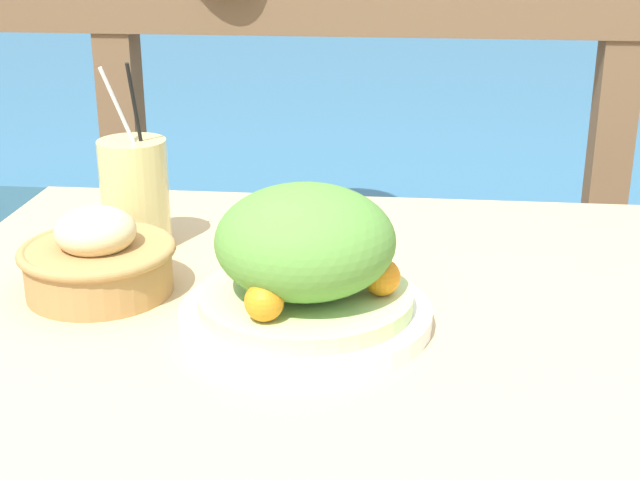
# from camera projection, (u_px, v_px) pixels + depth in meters

# --- Properties ---
(patio_table) EXTENTS (0.98, 0.85, 0.74)m
(patio_table) POSITION_uv_depth(u_px,v_px,m) (321.00, 393.00, 1.04)
(patio_table) COLOR tan
(patio_table) RESTS_ON ground_plane
(railing_fence) EXTENTS (2.80, 0.08, 1.05)m
(railing_fence) POSITION_uv_depth(u_px,v_px,m) (360.00, 147.00, 1.67)
(railing_fence) COLOR brown
(railing_fence) RESTS_ON ground_plane
(sea_backdrop) EXTENTS (12.00, 4.00, 0.49)m
(sea_backdrop) POSITION_uv_depth(u_px,v_px,m) (391.00, 119.00, 4.17)
(sea_backdrop) COLOR teal
(sea_backdrop) RESTS_ON ground_plane
(salad_plate) EXTENTS (0.27, 0.27, 0.15)m
(salad_plate) POSITION_uv_depth(u_px,v_px,m) (306.00, 266.00, 0.94)
(salad_plate) COLOR white
(salad_plate) RESTS_ON patio_table
(drink_glass) EXTENTS (0.09, 0.09, 0.25)m
(drink_glass) POSITION_uv_depth(u_px,v_px,m) (135.00, 194.00, 1.16)
(drink_glass) COLOR #DBCC7F
(drink_glass) RESTS_ON patio_table
(bread_basket) EXTENTS (0.18, 0.18, 0.10)m
(bread_basket) POSITION_uv_depth(u_px,v_px,m) (98.00, 259.00, 1.03)
(bread_basket) COLOR #AD7F47
(bread_basket) RESTS_ON patio_table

